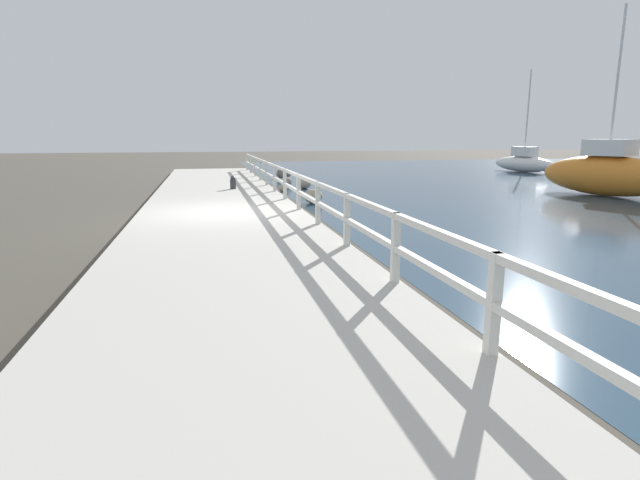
% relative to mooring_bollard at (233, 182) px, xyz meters
% --- Properties ---
extents(ground_plane, '(120.00, 120.00, 0.00)m').
position_rel_mooring_bollard_xyz_m(ground_plane, '(-0.61, -5.70, -0.48)').
color(ground_plane, '#4C473D').
extents(dock_walkway, '(4.21, 36.00, 0.24)m').
position_rel_mooring_bollard_xyz_m(dock_walkway, '(-0.61, -5.70, -0.36)').
color(dock_walkway, beige).
rests_on(dock_walkway, ground).
extents(railing, '(0.10, 32.50, 0.93)m').
position_rel_mooring_bollard_xyz_m(railing, '(1.40, -5.70, 0.39)').
color(railing, silver).
rests_on(railing, dock_walkway).
extents(boulder_near_dock, '(0.62, 0.55, 0.46)m').
position_rel_mooring_bollard_xyz_m(boulder_near_dock, '(2.41, -2.83, -0.25)').
color(boulder_near_dock, gray).
rests_on(boulder_near_dock, ground).
extents(boulder_mid_strip, '(0.75, 0.67, 0.56)m').
position_rel_mooring_bollard_xyz_m(boulder_mid_strip, '(2.94, 6.79, -0.20)').
color(boulder_mid_strip, '#666056').
rests_on(boulder_mid_strip, ground).
extents(boulder_upstream, '(0.38, 0.34, 0.28)m').
position_rel_mooring_bollard_xyz_m(boulder_upstream, '(1.99, 0.81, -0.33)').
color(boulder_upstream, gray).
rests_on(boulder_upstream, ground).
extents(boulder_downstream, '(0.53, 0.48, 0.40)m').
position_rel_mooring_bollard_xyz_m(boulder_downstream, '(2.45, 3.04, -0.28)').
color(boulder_downstream, gray).
rests_on(boulder_downstream, ground).
extents(boulder_far_strip, '(0.57, 0.51, 0.43)m').
position_rel_mooring_bollard_xyz_m(boulder_far_strip, '(3.02, 1.74, -0.26)').
color(boulder_far_strip, gray).
rests_on(boulder_far_strip, ground).
extents(mooring_bollard, '(0.22, 0.22, 0.48)m').
position_rel_mooring_bollard_xyz_m(mooring_bollard, '(0.00, 0.00, 0.00)').
color(mooring_bollard, '#333338').
rests_on(mooring_bollard, dock_walkway).
extents(sailboat_orange, '(2.93, 5.14, 6.58)m').
position_rel_mooring_bollard_xyz_m(sailboat_orange, '(13.28, -3.19, 0.35)').
color(sailboat_orange, orange).
rests_on(sailboat_orange, water_surface).
extents(sailboat_white, '(1.66, 5.09, 6.00)m').
position_rel_mooring_bollard_xyz_m(sailboat_white, '(18.05, 8.55, 0.11)').
color(sailboat_white, white).
rests_on(sailboat_white, water_surface).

